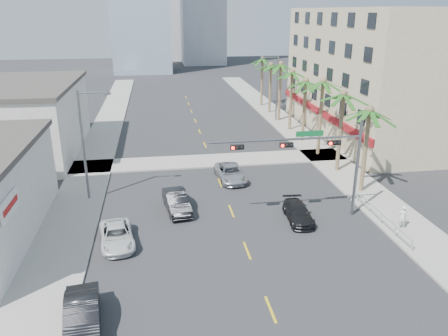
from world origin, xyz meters
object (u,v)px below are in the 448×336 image
Objects in this scene: car_parked_mid at (82,316)px; car_lane_center at (230,173)px; traffic_signal_mast at (316,154)px; car_lane_right at (298,213)px; car_parked_far at (117,236)px; car_lane_left at (177,201)px; pedestrian at (402,217)px.

car_parked_mid reaches higher than car_lane_center.
car_lane_right is (-1.18, -0.28, -4.45)m from traffic_signal_mast.
car_lane_right is at bearing -1.17° from car_parked_far.
traffic_signal_mast reaches higher than car_lane_left.
car_lane_center is at bearing 53.41° from car_parked_mid.
car_lane_center is 9.55m from car_lane_right.
traffic_signal_mast is 18.69m from car_parked_mid.
pedestrian reaches higher than car_lane_right.
traffic_signal_mast reaches higher than car_lane_center.
car_lane_center is at bearing 39.93° from car_parked_far.
car_lane_center is (5.21, 5.78, -0.08)m from car_lane_left.
pedestrian reaches higher than car_parked_mid.
car_lane_left is at bearing -135.58° from car_lane_center.
car_lane_left is at bearing 163.94° from car_lane_right.
pedestrian is (10.32, -11.44, 0.32)m from car_lane_center.
pedestrian is (19.73, -1.04, 0.37)m from car_parked_far.
pedestrian is at bearing 11.78° from car_parked_mid.
car_lane_left is at bearing 60.54° from car_parked_mid.
car_lane_left is (4.20, 4.62, 0.13)m from car_parked_far.
car_parked_mid is 1.02× the size of car_lane_left.
traffic_signal_mast is at bearing -23.41° from car_lane_left.
traffic_signal_mast is at bearing -0.62° from car_parked_far.
car_lane_right is at bearing 27.54° from car_parked_mid.
car_lane_left is 16.53m from pedestrian.
pedestrian reaches higher than car_lane_center.
car_parked_mid is (-15.18, -10.02, -4.29)m from traffic_signal_mast.
car_lane_right is (12.98, 1.53, -0.03)m from car_parked_far.
car_lane_right is (14.01, 9.75, -0.17)m from car_parked_mid.
car_parked_mid reaches higher than car_parked_far.
car_lane_center is at bearing -43.38° from pedestrian.
car_parked_far is at bearing -139.89° from car_lane_left.
traffic_signal_mast reaches higher than car_parked_mid.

